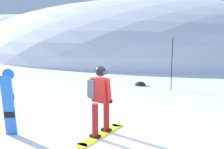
% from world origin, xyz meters
% --- Properties ---
extents(ground_plane, '(300.00, 300.00, 0.00)m').
position_xyz_m(ground_plane, '(0.00, 0.00, 0.00)').
color(ground_plane, white).
extents(ridge_peak_main, '(41.03, 36.93, 11.80)m').
position_xyz_m(ridge_peak_main, '(3.92, 28.29, 0.00)').
color(ridge_peak_main, white).
rests_on(ridge_peak_main, ground).
extents(ridge_peak_far, '(31.83, 28.65, 9.75)m').
position_xyz_m(ridge_peak_far, '(-17.60, 42.96, 0.00)').
color(ridge_peak_far, white).
rests_on(ridge_peak_far, ground).
extents(snowboarder_main, '(1.08, 1.62, 1.71)m').
position_xyz_m(snowboarder_main, '(-0.35, 0.60, 0.92)').
color(snowboarder_main, yellow).
rests_on(snowboarder_main, ground).
extents(spare_snowboard, '(0.28, 0.23, 1.65)m').
position_xyz_m(spare_snowboard, '(-2.52, 0.48, 0.84)').
color(spare_snowboard, blue).
rests_on(spare_snowboard, ground).
extents(piste_marker_near, '(0.20, 0.20, 2.24)m').
position_xyz_m(piste_marker_near, '(2.34, 5.72, 1.27)').
color(piste_marker_near, black).
rests_on(piste_marker_near, ground).
extents(rock_dark, '(0.50, 0.43, 0.35)m').
position_xyz_m(rock_dark, '(1.09, 6.52, 0.00)').
color(rock_dark, '#282628').
rests_on(rock_dark, ground).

